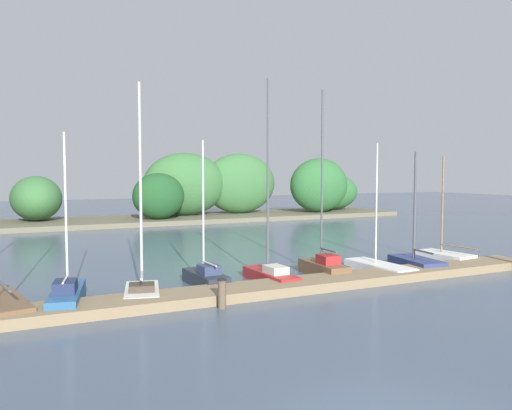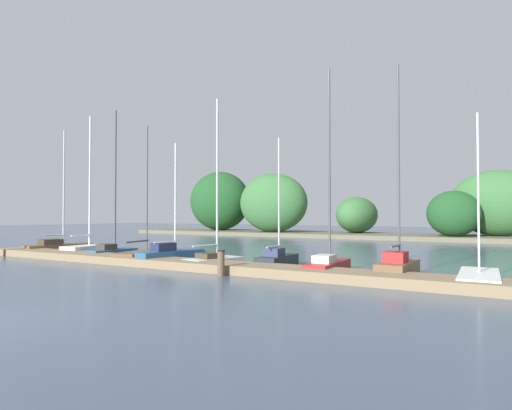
{
  "view_description": "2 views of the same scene",
  "coord_description": "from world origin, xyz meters",
  "px_view_note": "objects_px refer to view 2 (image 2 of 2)",
  "views": [
    {
      "loc": [
        -5.61,
        -6.04,
        4.45
      ],
      "look_at": [
        3.56,
        13.14,
        3.07
      ],
      "focal_mm": 35.57,
      "sensor_mm": 36.0,
      "label": 1
    },
    {
      "loc": [
        9.8,
        -4.2,
        2.31
      ],
      "look_at": [
        0.02,
        12.4,
        2.73
      ],
      "focal_mm": 30.34,
      "sensor_mm": 36.0,
      "label": 2
    }
  ],
  "objects_px": {
    "sailboat_4": "(172,255)",
    "sailboat_9": "(479,277)",
    "sailboat_0": "(60,246)",
    "mooring_piling_1": "(221,263)",
    "sailboat_8": "(398,265)",
    "sailboat_7": "(329,262)",
    "sailboat_1": "(88,247)",
    "sailboat_5": "(215,257)",
    "sailboat_2": "(113,249)",
    "sailboat_6": "(278,259)",
    "sailboat_3": "(146,254)"
  },
  "relations": [
    {
      "from": "sailboat_4",
      "to": "sailboat_6",
      "type": "distance_m",
      "value": 5.26
    },
    {
      "from": "sailboat_3",
      "to": "mooring_piling_1",
      "type": "bearing_deg",
      "value": -124.34
    },
    {
      "from": "sailboat_1",
      "to": "sailboat_6",
      "type": "distance_m",
      "value": 12.12
    },
    {
      "from": "sailboat_0",
      "to": "sailboat_3",
      "type": "relative_size",
      "value": 1.1
    },
    {
      "from": "sailboat_8",
      "to": "sailboat_0",
      "type": "bearing_deg",
      "value": 90.58
    },
    {
      "from": "sailboat_2",
      "to": "sailboat_7",
      "type": "distance_m",
      "value": 12.28
    },
    {
      "from": "sailboat_4",
      "to": "sailboat_7",
      "type": "xyz_separation_m",
      "value": [
        7.72,
        0.4,
        0.03
      ]
    },
    {
      "from": "sailboat_5",
      "to": "sailboat_8",
      "type": "xyz_separation_m",
      "value": [
        7.89,
        0.52,
        0.05
      ]
    },
    {
      "from": "sailboat_3",
      "to": "sailboat_6",
      "type": "height_order",
      "value": "sailboat_3"
    },
    {
      "from": "sailboat_5",
      "to": "mooring_piling_1",
      "type": "height_order",
      "value": "sailboat_5"
    },
    {
      "from": "sailboat_0",
      "to": "mooring_piling_1",
      "type": "height_order",
      "value": "sailboat_0"
    },
    {
      "from": "sailboat_2",
      "to": "sailboat_7",
      "type": "xyz_separation_m",
      "value": [
        12.28,
        -0.02,
        -0.04
      ]
    },
    {
      "from": "sailboat_6",
      "to": "sailboat_8",
      "type": "xyz_separation_m",
      "value": [
        5.2,
        -0.42,
        0.08
      ]
    },
    {
      "from": "sailboat_8",
      "to": "sailboat_9",
      "type": "bearing_deg",
      "value": -95.21
    },
    {
      "from": "sailboat_0",
      "to": "mooring_piling_1",
      "type": "bearing_deg",
      "value": -92.42
    },
    {
      "from": "sailboat_7",
      "to": "sailboat_8",
      "type": "distance_m",
      "value": 2.65
    },
    {
      "from": "sailboat_0",
      "to": "sailboat_9",
      "type": "bearing_deg",
      "value": -80.98
    },
    {
      "from": "sailboat_1",
      "to": "sailboat_9",
      "type": "bearing_deg",
      "value": -94.67
    },
    {
      "from": "sailboat_4",
      "to": "mooring_piling_1",
      "type": "height_order",
      "value": "sailboat_4"
    },
    {
      "from": "sailboat_4",
      "to": "sailboat_8",
      "type": "xyz_separation_m",
      "value": [
        10.37,
        0.55,
        0.07
      ]
    },
    {
      "from": "sailboat_1",
      "to": "sailboat_4",
      "type": "xyz_separation_m",
      "value": [
        6.95,
        -0.72,
        -0.06
      ]
    },
    {
      "from": "sailboat_0",
      "to": "mooring_piling_1",
      "type": "relative_size",
      "value": 7.74
    },
    {
      "from": "sailboat_8",
      "to": "sailboat_9",
      "type": "height_order",
      "value": "sailboat_8"
    },
    {
      "from": "sailboat_3",
      "to": "sailboat_4",
      "type": "distance_m",
      "value": 2.05
    },
    {
      "from": "sailboat_0",
      "to": "sailboat_2",
      "type": "xyz_separation_m",
      "value": [
        5.26,
        -0.54,
        0.07
      ]
    },
    {
      "from": "sailboat_1",
      "to": "sailboat_5",
      "type": "bearing_deg",
      "value": -97.47
    },
    {
      "from": "sailboat_2",
      "to": "sailboat_3",
      "type": "height_order",
      "value": "sailboat_2"
    },
    {
      "from": "sailboat_4",
      "to": "sailboat_9",
      "type": "xyz_separation_m",
      "value": [
        13.02,
        0.23,
        -0.14
      ]
    },
    {
      "from": "sailboat_7",
      "to": "mooring_piling_1",
      "type": "distance_m",
      "value": 4.26
    },
    {
      "from": "sailboat_8",
      "to": "sailboat_3",
      "type": "bearing_deg",
      "value": 92.94
    },
    {
      "from": "mooring_piling_1",
      "to": "sailboat_9",
      "type": "bearing_deg",
      "value": 17.4
    },
    {
      "from": "sailboat_1",
      "to": "sailboat_4",
      "type": "height_order",
      "value": "sailboat_1"
    },
    {
      "from": "sailboat_6",
      "to": "sailboat_8",
      "type": "relative_size",
      "value": 0.72
    },
    {
      "from": "sailboat_1",
      "to": "mooring_piling_1",
      "type": "xyz_separation_m",
      "value": [
        11.49,
        -3.15,
        0.05
      ]
    },
    {
      "from": "sailboat_1",
      "to": "sailboat_7",
      "type": "distance_m",
      "value": 14.67
    },
    {
      "from": "sailboat_3",
      "to": "sailboat_4",
      "type": "xyz_separation_m",
      "value": [
        2.03,
        -0.28,
        0.1
      ]
    },
    {
      "from": "sailboat_2",
      "to": "sailboat_9",
      "type": "relative_size",
      "value": 1.4
    },
    {
      "from": "sailboat_3",
      "to": "mooring_piling_1",
      "type": "xyz_separation_m",
      "value": [
        6.57,
        -2.71,
        0.21
      ]
    },
    {
      "from": "sailboat_0",
      "to": "sailboat_9",
      "type": "height_order",
      "value": "sailboat_0"
    },
    {
      "from": "sailboat_1",
      "to": "sailboat_0",
      "type": "bearing_deg",
      "value": 82.15
    },
    {
      "from": "sailboat_1",
      "to": "sailboat_2",
      "type": "bearing_deg",
      "value": -100.57
    },
    {
      "from": "sailboat_8",
      "to": "sailboat_9",
      "type": "distance_m",
      "value": 2.68
    },
    {
      "from": "sailboat_5",
      "to": "sailboat_9",
      "type": "relative_size",
      "value": 1.33
    },
    {
      "from": "sailboat_1",
      "to": "sailboat_2",
      "type": "distance_m",
      "value": 2.41
    },
    {
      "from": "mooring_piling_1",
      "to": "sailboat_4",
      "type": "bearing_deg",
      "value": 151.85
    },
    {
      "from": "sailboat_4",
      "to": "sailboat_6",
      "type": "bearing_deg",
      "value": -67.75
    },
    {
      "from": "sailboat_7",
      "to": "mooring_piling_1",
      "type": "relative_size",
      "value": 8.41
    },
    {
      "from": "mooring_piling_1",
      "to": "sailboat_5",
      "type": "bearing_deg",
      "value": 129.96
    },
    {
      "from": "sailboat_4",
      "to": "sailboat_5",
      "type": "distance_m",
      "value": 2.48
    },
    {
      "from": "sailboat_7",
      "to": "sailboat_4",
      "type": "bearing_deg",
      "value": 90.76
    }
  ]
}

